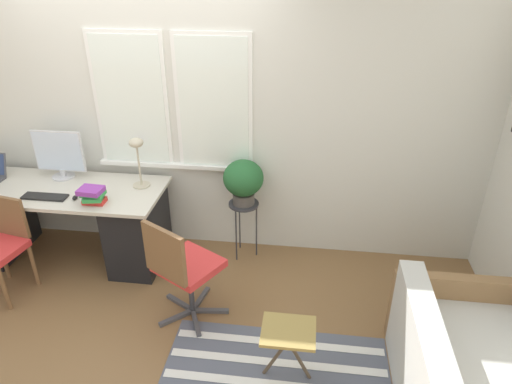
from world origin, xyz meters
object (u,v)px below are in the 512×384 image
at_px(book_stack, 93,195).
at_px(plant_stand, 244,209).
at_px(monitor, 59,155).
at_px(desk_chair_wooden, 1,244).
at_px(folding_stool, 288,335).
at_px(desk_lamp, 137,152).
at_px(potted_plant, 243,180).
at_px(mouse, 75,198).
at_px(keyboard, 45,197).
at_px(office_chair_swivel, 182,267).

distance_m(book_stack, plant_stand, 1.31).
height_order(monitor, plant_stand, monitor).
bearing_deg(desk_chair_wooden, folding_stool, -3.47).
relative_size(desk_lamp, potted_plant, 1.09).
xyz_separation_m(book_stack, desk_chair_wooden, (-0.71, -0.30, -0.34)).
xyz_separation_m(mouse, desk_lamp, (0.47, 0.31, 0.31)).
bearing_deg(book_stack, potted_plant, 20.76).
height_order(plant_stand, potted_plant, potted_plant).
bearing_deg(keyboard, potted_plant, 14.08).
xyz_separation_m(keyboard, mouse, (0.27, 0.01, 0.01)).
relative_size(monitor, desk_chair_wooden, 0.56).
height_order(book_stack, potted_plant, potted_plant).
relative_size(desk_chair_wooden, plant_stand, 1.47).
distance_m(mouse, office_chair_swivel, 1.19).
relative_size(keyboard, mouse, 5.88).
height_order(keyboard, desk_chair_wooden, desk_chair_wooden).
distance_m(monitor, desk_chair_wooden, 0.91).
height_order(desk_lamp, potted_plant, desk_lamp).
distance_m(mouse, plant_stand, 1.46).
height_order(book_stack, desk_chair_wooden, book_stack).
height_order(monitor, book_stack, monitor).
relative_size(keyboard, office_chair_swivel, 0.42).
bearing_deg(monitor, keyboard, -84.39).
bearing_deg(book_stack, folding_stool, -28.57).
distance_m(keyboard, folding_stool, 2.38).
distance_m(desk_chair_wooden, office_chair_swivel, 1.58).
height_order(mouse, desk_chair_wooden, desk_chair_wooden).
bearing_deg(desk_chair_wooden, plant_stand, 32.56).
bearing_deg(potted_plant, folding_stool, -69.96).
xyz_separation_m(monitor, book_stack, (0.50, -0.44, -0.15)).
height_order(keyboard, potted_plant, potted_plant).
relative_size(desk_lamp, plant_stand, 0.81).
bearing_deg(mouse, office_chair_swivel, -25.31).
height_order(mouse, plant_stand, mouse).
distance_m(plant_stand, folding_stool, 1.47).
distance_m(monitor, book_stack, 0.68).
distance_m(desk_lamp, folding_stool, 2.02).
distance_m(desk_lamp, potted_plant, 0.95).
bearing_deg(desk_chair_wooden, potted_plant, 32.56).
relative_size(monitor, keyboard, 1.23).
xyz_separation_m(office_chair_swivel, folding_stool, (0.83, -0.47, -0.12)).
bearing_deg(office_chair_swivel, plant_stand, -79.78).
distance_m(desk_lamp, office_chair_swivel, 1.14).
distance_m(keyboard, desk_chair_wooden, 0.50).
distance_m(office_chair_swivel, plant_stand, 0.96).
bearing_deg(desk_lamp, potted_plant, 5.80).
bearing_deg(potted_plant, book_stack, -159.24).
height_order(keyboard, mouse, mouse).
bearing_deg(keyboard, plant_stand, 14.08).
height_order(mouse, desk_lamp, desk_lamp).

